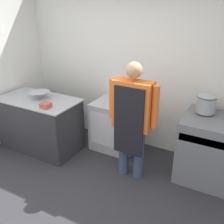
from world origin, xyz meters
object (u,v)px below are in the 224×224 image
object	(u,v)px
plastic_tub	(46,105)
fridge_unit	(115,125)
mixing_bowl	(40,95)
stock_pot	(206,103)
stove	(213,150)
person_cook	(132,115)

from	to	relation	value
plastic_tub	fridge_unit	bearing A→B (deg)	47.51
mixing_bowl	stock_pot	size ratio (longest dim) A/B	1.22
stove	fridge_unit	bearing A→B (deg)	176.24
plastic_tub	stock_pot	distance (m)	2.27
stove	fridge_unit	xyz separation A→B (m)	(-1.57, 0.10, -0.05)
fridge_unit	mixing_bowl	bearing A→B (deg)	-152.92
stove	stock_pot	size ratio (longest dim) A/B	3.56
stock_pot	stove	bearing A→B (deg)	-34.16
mixing_bowl	stock_pot	bearing A→B (deg)	13.32
fridge_unit	stock_pot	xyz separation A→B (m)	(1.37, 0.03, 0.65)
mixing_bowl	plastic_tub	distance (m)	0.42
fridge_unit	mixing_bowl	world-z (taller)	mixing_bowl
person_cook	plastic_tub	world-z (taller)	person_cook
plastic_tub	stock_pot	size ratio (longest dim) A/B	0.52
person_cook	stock_pot	bearing A→B (deg)	36.85
stove	mixing_bowl	xyz separation A→B (m)	(-2.64, -0.45, 0.48)
stove	stock_pot	world-z (taller)	stock_pot
mixing_bowl	stock_pot	xyz separation A→B (m)	(2.45, 0.58, 0.12)
stove	fridge_unit	distance (m)	1.57
fridge_unit	stock_pot	bearing A→B (deg)	1.21
fridge_unit	stock_pot	size ratio (longest dim) A/B	3.10
fridge_unit	mixing_bowl	size ratio (longest dim) A/B	2.54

